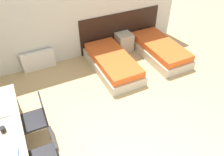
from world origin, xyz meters
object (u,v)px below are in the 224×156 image
chair_near_notebook (47,156)px  bed_near_door (160,50)px  chair_near_laptop (36,117)px  nightstand (124,42)px  bed_near_window (112,63)px

chair_near_notebook → bed_near_door: bearing=30.9°
chair_near_laptop → chair_near_notebook: same height
chair_near_laptop → nightstand: bearing=36.2°
bed_near_window → chair_near_laptop: (-2.12, -1.23, 0.28)m
bed_near_window → nightstand: size_ratio=3.66×
nightstand → bed_near_window: bearing=-135.0°
nightstand → chair_near_notebook: bearing=-135.5°
chair_near_notebook → chair_near_laptop: bearing=91.0°
chair_near_laptop → chair_near_notebook: size_ratio=1.00×
bed_near_window → bed_near_door: bearing=0.0°
bed_near_window → chair_near_laptop: size_ratio=2.17×
nightstand → chair_near_notebook: 4.02m
bed_near_door → chair_near_notebook: size_ratio=2.17×
nightstand → chair_near_notebook: chair_near_notebook is taller
nightstand → bed_near_door: bearing=-45.0°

